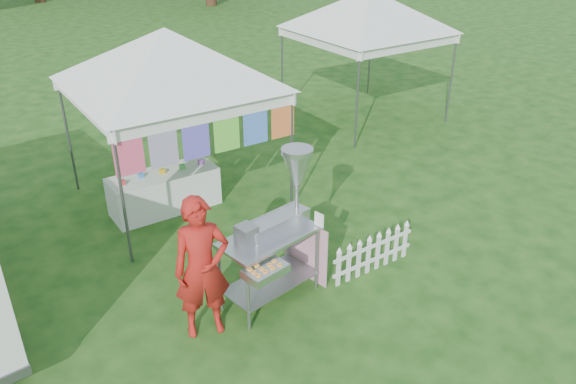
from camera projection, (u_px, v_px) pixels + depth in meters
ground at (291, 302)px, 7.45m from camera, size 120.00×120.00×0.00m
canopy_main at (164, 28)px, 8.65m from camera, size 4.24×4.24×3.45m
donut_cart at (282, 217)px, 7.10m from camera, size 1.45×1.20×2.00m
vendor at (202, 268)px, 6.55m from camera, size 0.76×0.60×1.83m
picket_fence at (373, 254)px, 7.95m from camera, size 1.44×0.04×0.56m
display_table at (164, 191)px, 9.54m from camera, size 1.80×0.70×0.68m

